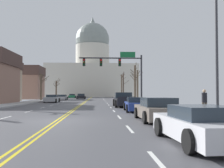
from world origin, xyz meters
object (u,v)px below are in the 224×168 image
sedan_oncoming_01 (62,97)px  sedan_oncoming_00 (52,99)px  sedan_near_03 (201,125)px  signal_gantry (119,66)px  street_lamp_right (212,23)px  sedan_near_01 (137,105)px  sedan_oncoming_03 (72,96)px  sedan_near_02 (157,110)px  pedestrian_01 (204,100)px  pickup_truck_near_00 (124,100)px  sedan_oncoming_02 (81,97)px

sedan_oncoming_01 → sedan_oncoming_00: bearing=-89.3°
sedan_near_03 → signal_gantry: bearing=91.3°
sedan_near_03 → street_lamp_right: bearing=61.5°
sedan_near_01 → sedan_oncoming_01: sedan_near_01 is taller
sedan_near_03 → sedan_oncoming_03: 66.71m
sedan_near_01 → sedan_near_03: bearing=-90.4°
sedan_near_01 → sedan_near_03: size_ratio=0.99×
sedan_near_02 → sedan_oncoming_01: 41.48m
signal_gantry → sedan_oncoming_01: bearing=114.2°
sedan_oncoming_01 → pedestrian_01: size_ratio=2.85×
pickup_truck_near_00 → sedan_oncoming_01: 27.97m
sedan_near_03 → pedestrian_01: (3.83, 8.60, 0.48)m
sedan_near_03 → sedan_oncoming_00: bearing=107.4°
pedestrian_01 → pickup_truck_near_00: bearing=109.4°
sedan_near_03 → sedan_oncoming_01: sedan_near_03 is taller
sedan_oncoming_03 → pedestrian_01: size_ratio=2.92×
sedan_near_03 → sedan_oncoming_03: sedan_oncoming_03 is taller
street_lamp_right → sedan_oncoming_02: size_ratio=1.85×
sedan_oncoming_02 → pickup_truck_near_00: bearing=-78.6°
sedan_near_03 → sedan_oncoming_00: size_ratio=0.98×
sedan_near_02 → sedan_oncoming_00: bearing=111.2°
signal_gantry → sedan_oncoming_00: (-9.93, 9.63, -4.25)m
sedan_near_03 → sedan_oncoming_00: 35.05m
sedan_near_03 → pedestrian_01: pedestrian_01 is taller
pickup_truck_near_00 → sedan_oncoming_00: (-10.20, 13.20, -0.12)m
sedan_oncoming_02 → pedestrian_01: pedestrian_01 is taller
sedan_oncoming_02 → sedan_oncoming_03: bearing=106.8°
street_lamp_right → sedan_oncoming_02: (-9.91, 50.00, -4.50)m
sedan_near_02 → sedan_oncoming_00: (-10.60, 27.27, -0.01)m
sedan_oncoming_03 → sedan_oncoming_01: bearing=-90.2°
pedestrian_01 → signal_gantry: bearing=106.0°
street_lamp_right → sedan_oncoming_00: size_ratio=1.88×
sedan_near_02 → pedestrian_01: 4.45m
signal_gantry → pickup_truck_near_00: (0.27, -3.56, -4.13)m
sedan_near_01 → sedan_oncoming_00: 22.91m
sedan_near_02 → pickup_truck_near_00: bearing=91.6°
pedestrian_01 → sedan_oncoming_00: bearing=119.9°
sedan_near_01 → sedan_oncoming_01: bearing=107.9°
sedan_near_01 → pedestrian_01: bearing=-50.4°
pickup_truck_near_00 → sedan_oncoming_02: (-6.96, 34.68, -0.10)m
pickup_truck_near_00 → sedan_oncoming_02: pickup_truck_near_00 is taller
sedan_oncoming_02 → sedan_oncoming_03: sedan_oncoming_02 is taller
sedan_near_03 → sedan_near_02: bearing=88.8°
sedan_near_01 → pickup_truck_near_00: bearing=92.9°
sedan_oncoming_03 → sedan_oncoming_02: bearing=-73.2°
street_lamp_right → sedan_near_01: street_lamp_right is taller
pickup_truck_near_00 → sedan_oncoming_01: size_ratio=1.22×
sedan_near_01 → pedestrian_01: 5.88m
sedan_near_03 → sedan_oncoming_02: size_ratio=0.97×
sedan_oncoming_01 → sedan_oncoming_03: (0.08, 19.64, 0.02)m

